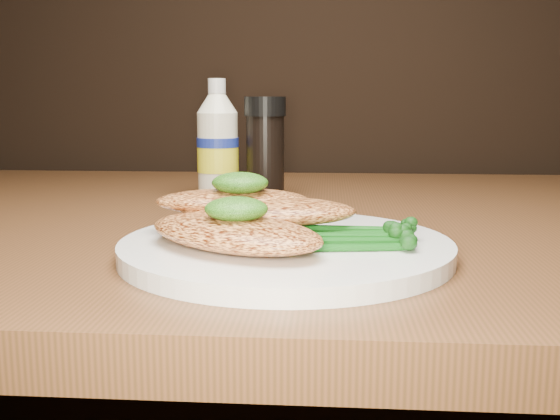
{
  "coord_description": "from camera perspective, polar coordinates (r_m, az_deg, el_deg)",
  "views": [
    {
      "loc": [
        0.1,
        0.3,
        0.88
      ],
      "look_at": [
        0.06,
        0.84,
        0.79
      ],
      "focal_mm": 41.92,
      "sensor_mm": 36.0,
      "label": 1
    }
  ],
  "objects": [
    {
      "name": "pesto_front",
      "position": [
        0.51,
        -3.84,
        0.09
      ],
      "size": [
        0.06,
        0.05,
        0.02
      ],
      "primitive_type": "ellipsoid",
      "rotation": [
        0.0,
        0.0,
        -0.12
      ],
      "color": "black",
      "rests_on": "chicken_front"
    },
    {
      "name": "chicken_back",
      "position": [
        0.58,
        -4.17,
        0.81
      ],
      "size": [
        0.14,
        0.09,
        0.02
      ],
      "primitive_type": "ellipsoid",
      "rotation": [
        0.0,
        0.0,
        0.15
      ],
      "color": "#F79A4E",
      "rests_on": "plate"
    },
    {
      "name": "broccolini_bundle",
      "position": [
        0.54,
        6.09,
        -1.85
      ],
      "size": [
        0.15,
        0.14,
        0.02
      ],
      "primitive_type": null,
      "rotation": [
        0.0,
        0.0,
        0.33
      ],
      "color": "#125413",
      "rests_on": "plate"
    },
    {
      "name": "mayo_bottle",
      "position": [
        0.87,
        -5.46,
        6.23
      ],
      "size": [
        0.07,
        0.07,
        0.16
      ],
      "primitive_type": null,
      "rotation": [
        0.0,
        0.0,
        0.35
      ],
      "color": "#F2EECD",
      "rests_on": "dining_table"
    },
    {
      "name": "chicken_mid",
      "position": [
        0.57,
        -1.1,
        -0.06
      ],
      "size": [
        0.16,
        0.08,
        0.02
      ],
      "primitive_type": "ellipsoid",
      "rotation": [
        0.0,
        0.0,
        -0.01
      ],
      "color": "#F79A4E",
      "rests_on": "plate"
    },
    {
      "name": "pesto_back",
      "position": [
        0.57,
        -3.51,
        2.38
      ],
      "size": [
        0.06,
        0.05,
        0.02
      ],
      "primitive_type": "ellipsoid",
      "rotation": [
        0.0,
        0.0,
        -0.12
      ],
      "color": "black",
      "rests_on": "chicken_back"
    },
    {
      "name": "plate",
      "position": [
        0.55,
        0.52,
        -3.37
      ],
      "size": [
        0.28,
        0.28,
        0.01
      ],
      "primitive_type": "cylinder",
      "color": "white",
      "rests_on": "dining_table"
    },
    {
      "name": "chicken_front",
      "position": [
        0.52,
        -4.03,
        -1.97
      ],
      "size": [
        0.18,
        0.16,
        0.03
      ],
      "primitive_type": "ellipsoid",
      "rotation": [
        0.0,
        0.0,
        -0.59
      ],
      "color": "#F79A4E",
      "rests_on": "plate"
    },
    {
      "name": "pepper_grinder",
      "position": [
        0.87,
        -1.3,
        5.46
      ],
      "size": [
        0.06,
        0.06,
        0.13
      ],
      "primitive_type": null,
      "rotation": [
        0.0,
        0.0,
        -0.05
      ],
      "color": "black",
      "rests_on": "dining_table"
    }
  ]
}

